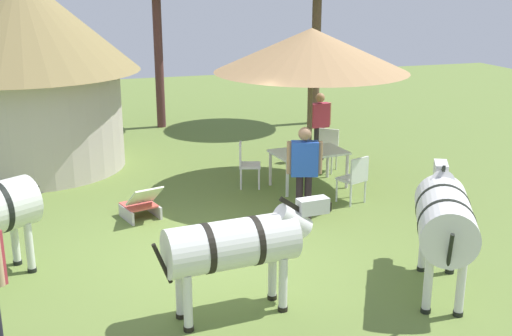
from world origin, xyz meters
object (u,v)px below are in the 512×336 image
at_px(patio_chair_west_end, 327,147).
at_px(patio_dining_table, 309,155).
at_px(patio_chair_east_end, 246,162).
at_px(patio_chair_near_lawn, 355,177).
at_px(shade_umbrella, 311,50).
at_px(guest_beside_umbrella, 320,120).
at_px(zebra_nearest_camera, 236,245).
at_px(guest_behind_table, 304,166).
at_px(striped_lounge_chair, 141,205).
at_px(zebra_by_umbrella, 444,218).
at_px(thatched_hut, 27,63).

bearing_deg(patio_chair_west_end, patio_dining_table, 90.00).
relative_size(patio_chair_east_end, patio_chair_near_lawn, 1.00).
bearing_deg(shade_umbrella, guest_beside_umbrella, 60.95).
bearing_deg(zebra_nearest_camera, guest_behind_table, 138.71).
relative_size(patio_chair_west_end, zebra_nearest_camera, 0.39).
bearing_deg(striped_lounge_chair, zebra_by_umbrella, -64.30).
distance_m(thatched_hut, striped_lounge_chair, 4.74).
relative_size(shade_umbrella, patio_chair_near_lawn, 4.15).
height_order(patio_dining_table, striped_lounge_chair, patio_dining_table).
bearing_deg(shade_umbrella, patio_chair_east_end, 162.98).
relative_size(patio_chair_west_end, guest_behind_table, 0.54).
height_order(patio_chair_east_end, guest_beside_umbrella, guest_beside_umbrella).
bearing_deg(patio_chair_east_end, striped_lounge_chair, -46.06).
bearing_deg(patio_chair_near_lawn, patio_chair_east_end, 116.23).
relative_size(patio_chair_west_end, zebra_by_umbrella, 0.44).
relative_size(patio_chair_east_end, patio_chair_west_end, 1.00).
bearing_deg(thatched_hut, patio_chair_east_end, -34.41).
bearing_deg(thatched_hut, zebra_nearest_camera, -71.93).
relative_size(thatched_hut, shade_umbrella, 1.28).
bearing_deg(patio_chair_west_end, shade_umbrella, 90.00).
height_order(patio_chair_near_lawn, guest_beside_umbrella, guest_beside_umbrella).
xyz_separation_m(shade_umbrella, guest_behind_table, (-0.81, -1.76, -1.72)).
bearing_deg(thatched_hut, shade_umbrella, -30.87).
bearing_deg(zebra_nearest_camera, patio_dining_table, 143.03).
xyz_separation_m(guest_behind_table, striped_lounge_chair, (-2.63, 0.99, -0.75)).
relative_size(shade_umbrella, patio_chair_east_end, 4.15).
distance_m(patio_chair_east_end, patio_chair_west_end, 2.10).
distance_m(shade_umbrella, patio_chair_east_end, 2.53).
relative_size(guest_beside_umbrella, zebra_by_umbrella, 0.76).
relative_size(shade_umbrella, guest_behind_table, 2.23).
height_order(patio_dining_table, guest_beside_umbrella, guest_beside_umbrella).
distance_m(patio_chair_near_lawn, guest_beside_umbrella, 3.00).
height_order(patio_dining_table, zebra_nearest_camera, zebra_nearest_camera).
xyz_separation_m(guest_beside_umbrella, guest_behind_table, (-1.78, -3.51, 0.07)).
relative_size(shade_umbrella, striped_lounge_chair, 4.11).
bearing_deg(guest_beside_umbrella, patio_dining_table, 58.42).
relative_size(patio_dining_table, zebra_nearest_camera, 0.66).
bearing_deg(patio_chair_east_end, guest_beside_umbrella, 139.45).
distance_m(thatched_hut, patio_chair_west_end, 6.66).
xyz_separation_m(thatched_hut, patio_chair_east_end, (4.02, -2.75, -1.79)).
relative_size(shade_umbrella, patio_chair_west_end, 4.15).
xyz_separation_m(guest_behind_table, zebra_nearest_camera, (-1.95, -2.66, -0.08)).
distance_m(thatched_hut, guest_beside_umbrella, 6.49).
distance_m(patio_chair_west_end, striped_lounge_chair, 4.60).
distance_m(patio_chair_near_lawn, guest_behind_table, 1.46).
bearing_deg(guest_beside_umbrella, patio_chair_near_lawn, 77.20).
height_order(patio_chair_east_end, zebra_by_umbrella, zebra_by_umbrella).
bearing_deg(zebra_by_umbrella, shade_umbrella, 119.16).
bearing_deg(striped_lounge_chair, patio_chair_east_end, 10.93).
distance_m(shade_umbrella, guest_beside_umbrella, 2.68).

